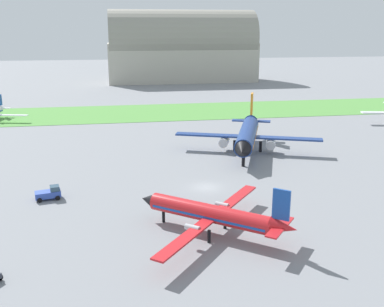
# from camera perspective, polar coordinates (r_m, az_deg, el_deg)

# --- Properties ---
(ground_plane) EXTENTS (600.00, 600.00, 0.00)m
(ground_plane) POSITION_cam_1_polar(r_m,az_deg,el_deg) (70.80, 1.81, -4.34)
(ground_plane) COLOR gray
(grass_taxiway_strip) EXTENTS (360.00, 28.00, 0.08)m
(grass_taxiway_strip) POSITION_cam_1_polar(r_m,az_deg,el_deg) (134.18, -3.88, 5.30)
(grass_taxiway_strip) COLOR #549342
(grass_taxiway_strip) RESTS_ON ground_plane
(airplane_foreground_turboprop) EXTENTS (17.77, 19.88, 7.31)m
(airplane_foreground_turboprop) POSITION_cam_1_polar(r_m,az_deg,el_deg) (54.47, 2.64, -7.68)
(airplane_foreground_turboprop) COLOR red
(airplane_foreground_turboprop) RESTS_ON ground_plane
(airplane_midfield_jet) EXTENTS (28.13, 27.92, 10.36)m
(airplane_midfield_jet) POSITION_cam_1_polar(r_m,az_deg,el_deg) (90.24, 7.10, 2.45)
(airplane_midfield_jet) COLOR navy
(airplane_midfield_jet) RESTS_ON ground_plane
(pushback_tug_near_gate) EXTENTS (3.89, 2.65, 1.95)m
(pushback_tug_near_gate) POSITION_cam_1_polar(r_m,az_deg,el_deg) (69.04, -17.76, -4.85)
(pushback_tug_near_gate) COLOR #334FB2
(pushback_tug_near_gate) RESTS_ON ground_plane
(hangar_distant) EXTENTS (67.55, 24.81, 32.21)m
(hangar_distant) POSITION_cam_1_polar(r_m,az_deg,el_deg) (211.77, -1.29, 13.35)
(hangar_distant) COLOR #B2AD9E
(hangar_distant) RESTS_ON ground_plane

